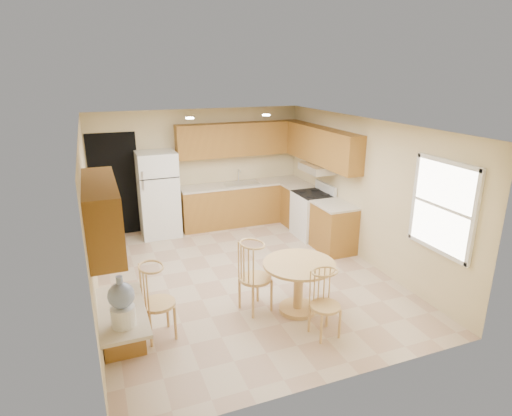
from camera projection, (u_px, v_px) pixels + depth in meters
name	position (u px, v px, depth m)	size (l,w,h in m)	color
floor	(243.00, 276.00, 7.10)	(5.50, 5.50, 0.00)	tan
ceiling	(241.00, 124.00, 6.33)	(4.50, 5.50, 0.02)	white
wall_back	(199.00, 168.00, 9.15)	(4.50, 0.02, 2.50)	beige
wall_front	(333.00, 281.00, 4.28)	(4.50, 0.02, 2.50)	beige
wall_left	(90.00, 222.00, 5.94)	(0.02, 5.50, 2.50)	beige
wall_right	(363.00, 190.00, 7.49)	(0.02, 5.50, 2.50)	beige
doorway	(115.00, 185.00, 8.60)	(0.90, 0.02, 2.10)	black
base_cab_back	(243.00, 204.00, 9.44)	(2.75, 0.60, 0.87)	#9F6C28
counter_back	(243.00, 184.00, 9.30)	(2.75, 0.63, 0.04)	beige
base_cab_right_a	(299.00, 206.00, 9.28)	(0.60, 0.59, 0.87)	#9F6C28
counter_right_a	(299.00, 186.00, 9.14)	(0.63, 0.59, 0.04)	beige
base_cab_right_b	(334.00, 228.00, 7.99)	(0.60, 0.80, 0.87)	#9F6C28
counter_right_b	(335.00, 205.00, 7.85)	(0.63, 0.80, 0.04)	beige
upper_cab_back	(240.00, 139.00, 9.12)	(2.75, 0.33, 0.70)	#9F6C28
upper_cab_right	(322.00, 146.00, 8.32)	(0.33, 2.42, 0.70)	#9F6C28
upper_cab_left	(102.00, 214.00, 4.39)	(0.33, 1.40, 0.70)	#9F6C28
sink	(242.00, 183.00, 9.29)	(0.78, 0.44, 0.01)	silver
range_hood	(318.00, 168.00, 8.40)	(0.50, 0.76, 0.14)	silver
desk_pedestal	(122.00, 324.00, 5.13)	(0.48, 0.42, 0.72)	#9F6C28
desk_top	(122.00, 311.00, 4.68)	(0.50, 1.20, 0.04)	beige
window	(443.00, 207.00, 5.77)	(0.06, 1.12, 1.30)	white
can_light_a	(190.00, 118.00, 7.23)	(0.14, 0.14, 0.02)	white
can_light_b	(266.00, 115.00, 7.71)	(0.14, 0.14, 0.02)	white
refrigerator	(158.00, 194.00, 8.63)	(0.76, 0.74, 1.73)	white
stove	(312.00, 214.00, 8.67)	(0.65, 0.76, 1.09)	white
dining_table	(299.00, 280.00, 5.94)	(1.00, 1.00, 0.74)	tan
chair_table_a	(258.00, 273.00, 5.84)	(0.45, 0.59, 1.02)	tan
chair_table_b	(329.00, 301.00, 5.29)	(0.39, 0.39, 0.88)	tan
chair_desk	(159.00, 298.00, 5.23)	(0.44, 0.57, 0.99)	tan
water_crock	(122.00, 304.00, 4.31)	(0.27, 0.27, 0.55)	white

